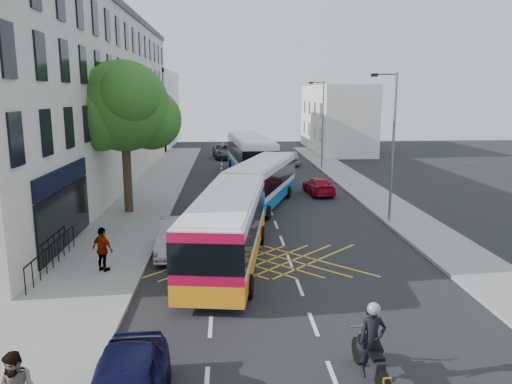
{
  "coord_description": "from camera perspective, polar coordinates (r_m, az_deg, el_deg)",
  "views": [
    {
      "loc": [
        -2.63,
        -14.3,
        7.07
      ],
      "look_at": [
        -1.2,
        10.19,
        2.2
      ],
      "focal_mm": 35.0,
      "sensor_mm": 36.0,
      "label": 1
    }
  ],
  "objects": [
    {
      "name": "lamp_near",
      "position": [
        27.85,
        15.23,
        5.78
      ],
      "size": [
        1.45,
        0.15,
        8.0
      ],
      "color": "slate",
      "rests_on": "pavement_right"
    },
    {
      "name": "motorbike",
      "position": [
        13.18,
        13.08,
        -16.6
      ],
      "size": [
        0.76,
        2.36,
        2.09
      ],
      "rotation": [
        0.0,
        0.0,
        0.1
      ],
      "color": "black",
      "rests_on": "ground"
    },
    {
      "name": "railings",
      "position": [
        21.79,
        -22.26,
        -6.59
      ],
      "size": [
        0.08,
        5.6,
        1.14
      ],
      "primitive_type": null,
      "color": "black",
      "rests_on": "pavement_left"
    },
    {
      "name": "building_right",
      "position": [
        63.85,
        9.09,
        8.33
      ],
      "size": [
        6.0,
        18.0,
        8.0
      ],
      "primitive_type": "cube",
      "color": "silver",
      "rests_on": "ground"
    },
    {
      "name": "red_hatchback",
      "position": [
        35.72,
        7.2,
        0.71
      ],
      "size": [
        1.92,
        4.25,
        1.21
      ],
      "primitive_type": "imported",
      "rotation": [
        0.0,
        0.0,
        3.2
      ],
      "color": "#A2061E",
      "rests_on": "ground"
    },
    {
      "name": "street_tree",
      "position": [
        29.86,
        -14.89,
        9.36
      ],
      "size": [
        6.3,
        5.7,
        8.8
      ],
      "color": "#382619",
      "rests_on": "pavement_left"
    },
    {
      "name": "distant_car_grey",
      "position": [
        55.44,
        -3.51,
        4.66
      ],
      "size": [
        3.09,
        5.65,
        1.5
      ],
      "primitive_type": "imported",
      "rotation": [
        0.0,
        0.0,
        0.11
      ],
      "color": "#3F4246",
      "rests_on": "ground"
    },
    {
      "name": "parked_car_silver",
      "position": [
        22.7,
        -8.98,
        -5.07
      ],
      "size": [
        1.7,
        4.62,
        1.51
      ],
      "primitive_type": "imported",
      "rotation": [
        0.0,
        0.0,
        0.02
      ],
      "color": "#96979D",
      "rests_on": "ground"
    },
    {
      "name": "distant_car_silver",
      "position": [
        50.14,
        4.04,
        3.95
      ],
      "size": [
        2.23,
        4.52,
        1.48
      ],
      "primitive_type": "imported",
      "rotation": [
        0.0,
        0.0,
        3.03
      ],
      "color": "#9B9DA2",
      "rests_on": "ground"
    },
    {
      "name": "bus_far",
      "position": [
        43.05,
        -0.65,
        4.2
      ],
      "size": [
        3.85,
        12.38,
        3.43
      ],
      "rotation": [
        0.0,
        0.0,
        0.09
      ],
      "color": "silver",
      "rests_on": "ground"
    },
    {
      "name": "terrace_far",
      "position": [
        70.26,
        -12.82,
        9.26
      ],
      "size": [
        8.0,
        20.0,
        10.0
      ],
      "primitive_type": "cube",
      "color": "silver",
      "rests_on": "ground"
    },
    {
      "name": "pavement_left",
      "position": [
        30.69,
        -14.28,
        -2.3
      ],
      "size": [
        5.0,
        70.0,
        0.15
      ],
      "primitive_type": "cube",
      "color": "gray",
      "rests_on": "ground"
    },
    {
      "name": "pavement_right",
      "position": [
        31.78,
        15.35,
        -1.9
      ],
      "size": [
        3.0,
        70.0,
        0.15
      ],
      "primitive_type": "cube",
      "color": "gray",
      "rests_on": "ground"
    },
    {
      "name": "bus_mid",
      "position": [
        31.58,
        0.69,
        1.11
      ],
      "size": [
        5.43,
        10.53,
        2.89
      ],
      "rotation": [
        0.0,
        0.0,
        -0.31
      ],
      "color": "silver",
      "rests_on": "ground"
    },
    {
      "name": "lamp_far",
      "position": [
        47.2,
        7.52,
        8.15
      ],
      "size": [
        1.45,
        0.15,
        8.0
      ],
      "color": "slate",
      "rests_on": "pavement_right"
    },
    {
      "name": "pedestrian_far",
      "position": [
        20.63,
        -17.12,
        -6.28
      ],
      "size": [
        1.11,
        0.94,
        1.78
      ],
      "primitive_type": "imported",
      "rotation": [
        0.0,
        0.0,
        2.56
      ],
      "color": "gray",
      "rests_on": "pavement_left"
    },
    {
      "name": "ground",
      "position": [
        16.17,
        6.59,
        -14.78
      ],
      "size": [
        120.0,
        120.0,
        0.0
      ],
      "primitive_type": "plane",
      "color": "black",
      "rests_on": "ground"
    },
    {
      "name": "terrace_main",
      "position": [
        40.43,
        -19.99,
        10.12
      ],
      "size": [
        8.3,
        45.0,
        13.5
      ],
      "color": "beige",
      "rests_on": "ground"
    },
    {
      "name": "bus_near",
      "position": [
        20.84,
        -3.24,
        -4.08
      ],
      "size": [
        3.86,
        10.87,
        2.99
      ],
      "rotation": [
        0.0,
        0.0,
        -0.13
      ],
      "color": "silver",
      "rests_on": "ground"
    }
  ]
}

